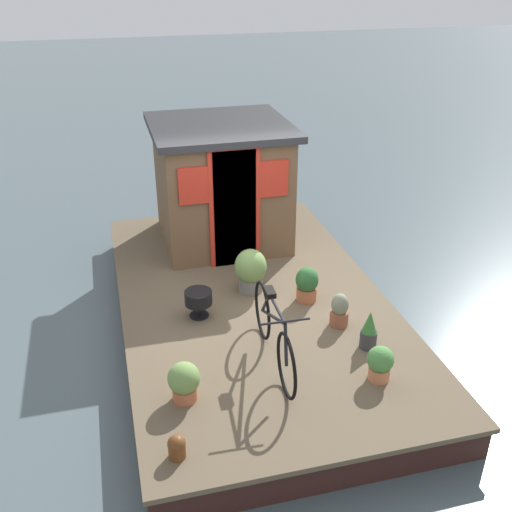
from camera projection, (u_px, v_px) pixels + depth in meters
name	position (u px, v px, depth m)	size (l,w,h in m)	color
ground_plane	(252.00, 324.00, 8.13)	(60.00, 60.00, 0.00)	#4C5B60
houseboat_deck	(252.00, 311.00, 8.03)	(5.94, 3.39, 0.43)	brown
houseboat_cabin	(222.00, 183.00, 9.11)	(1.97, 2.01, 1.83)	brown
bicycle	(274.00, 333.00, 6.52)	(1.76, 0.50, 0.83)	black
potted_plant_thyme	(380.00, 363.00, 6.33)	(0.29, 0.29, 0.40)	#C6754C
potted_plant_lavender	(369.00, 331.00, 6.84)	(0.19, 0.19, 0.47)	#38383D
potted_plant_geranium	(307.00, 284.00, 7.76)	(0.30, 0.30, 0.47)	#B2603D
potted_plant_ivy	(251.00, 270.00, 7.94)	(0.42, 0.42, 0.60)	slate
potted_plant_fern	(340.00, 311.00, 7.26)	(0.22, 0.22, 0.43)	#935138
potted_plant_sage	(184.00, 381.00, 6.04)	(0.33, 0.33, 0.43)	#B2603D
charcoal_grill	(198.00, 299.00, 7.41)	(0.34, 0.34, 0.35)	black
mooring_bollard	(177.00, 447.00, 5.39)	(0.17, 0.17, 0.24)	brown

